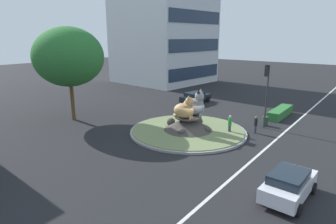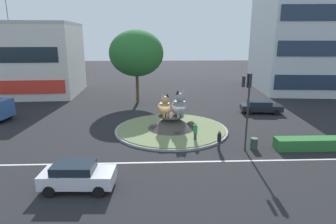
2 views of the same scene
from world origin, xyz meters
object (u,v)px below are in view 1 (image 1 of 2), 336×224
object	(u,v)px
pedestrian_black_shirt	(256,124)
litter_bin	(265,121)
traffic_light_mast	(267,83)
sedan_on_far_lane	(289,184)
broadleaf_tree_behind_island	(69,57)
pedestrian_green_shirt	(230,124)
cat_statue_calico	(185,110)
cat_statue_grey	(195,105)
hatchback_near_shophouse	(195,97)

from	to	relation	value
pedestrian_black_shirt	litter_bin	size ratio (longest dim) A/B	1.75
traffic_light_mast	sedan_on_far_lane	size ratio (longest dim) A/B	1.42
pedestrian_black_shirt	sedan_on_far_lane	bearing A→B (deg)	58.91
traffic_light_mast	broadleaf_tree_behind_island	size ratio (longest dim) A/B	0.63
pedestrian_green_shirt	sedan_on_far_lane	distance (m)	10.56
pedestrian_green_shirt	litter_bin	xyz separation A→B (m)	(4.38, -1.66, -0.47)
cat_statue_calico	litter_bin	size ratio (longest dim) A/B	2.54
sedan_on_far_lane	pedestrian_black_shirt	bearing A→B (deg)	32.38
cat_statue_calico	cat_statue_grey	size ratio (longest dim) A/B	0.92
cat_statue_calico	litter_bin	xyz separation A→B (m)	(6.86, -4.80, -1.81)
traffic_light_mast	pedestrian_green_shirt	bearing A→B (deg)	70.80
pedestrian_green_shirt	litter_bin	distance (m)	4.71
broadleaf_tree_behind_island	sedan_on_far_lane	xyz separation A→B (m)	(-2.11, -22.11, -5.64)
pedestrian_green_shirt	hatchback_near_shophouse	xyz separation A→B (m)	(8.76, 9.08, -0.16)
litter_bin	hatchback_near_shophouse	bearing A→B (deg)	67.83
cat_statue_calico	sedan_on_far_lane	bearing A→B (deg)	-38.57
cat_statue_calico	hatchback_near_shophouse	distance (m)	12.79
litter_bin	cat_statue_calico	bearing A→B (deg)	145.01
cat_statue_calico	pedestrian_black_shirt	size ratio (longest dim) A/B	1.46
cat_statue_calico	cat_statue_grey	xyz separation A→B (m)	(1.36, -0.13, 0.13)
traffic_light_mast	pedestrian_black_shirt	world-z (taller)	traffic_light_mast
sedan_on_far_lane	traffic_light_mast	bearing A→B (deg)	27.93
sedan_on_far_lane	pedestrian_green_shirt	bearing A→B (deg)	45.06
cat_statue_grey	pedestrian_black_shirt	size ratio (longest dim) A/B	1.59
pedestrian_green_shirt	hatchback_near_shophouse	world-z (taller)	pedestrian_green_shirt
pedestrian_black_shirt	pedestrian_green_shirt	bearing A→B (deg)	-18.39
cat_statue_grey	litter_bin	distance (m)	7.47
traffic_light_mast	broadleaf_tree_behind_island	xyz separation A→B (m)	(-9.23, 16.70, 2.16)
traffic_light_mast	pedestrian_black_shirt	xyz separation A→B (m)	(-1.96, -0.00, -3.47)
cat_statue_calico	pedestrian_green_shirt	size ratio (longest dim) A/B	1.33
cat_statue_calico	hatchback_near_shophouse	size ratio (longest dim) A/B	0.49
pedestrian_green_shirt	sedan_on_far_lane	size ratio (longest dim) A/B	0.41
pedestrian_black_shirt	sedan_on_far_lane	size ratio (longest dim) A/B	0.37
pedestrian_green_shirt	hatchback_near_shophouse	bearing A→B (deg)	97.09
pedestrian_green_shirt	pedestrian_black_shirt	size ratio (longest dim) A/B	1.10
traffic_light_mast	cat_statue_grey	bearing A→B (deg)	51.36
pedestrian_black_shirt	litter_bin	xyz separation A→B (m)	(2.77, 0.09, -0.39)
pedestrian_black_shirt	broadleaf_tree_behind_island	bearing A→B (deg)	-37.52
broadleaf_tree_behind_island	cat_statue_calico	bearing A→B (deg)	-74.88
pedestrian_black_shirt	hatchback_near_shophouse	distance (m)	12.97
pedestrian_black_shirt	litter_bin	world-z (taller)	pedestrian_black_shirt
broadleaf_tree_behind_island	hatchback_near_shophouse	distance (m)	16.58
litter_bin	pedestrian_green_shirt	bearing A→B (deg)	159.30
broadleaf_tree_behind_island	pedestrian_green_shirt	size ratio (longest dim) A/B	5.46
cat_statue_calico	broadleaf_tree_behind_island	bearing A→B (deg)	-176.24
pedestrian_green_shirt	pedestrian_black_shirt	world-z (taller)	pedestrian_green_shirt
cat_statue_calico	pedestrian_black_shirt	distance (m)	6.53
broadleaf_tree_behind_island	pedestrian_green_shirt	bearing A→B (deg)	-69.26
pedestrian_black_shirt	hatchback_near_shophouse	world-z (taller)	pedestrian_black_shirt
pedestrian_black_shirt	hatchback_near_shophouse	bearing A→B (deg)	-94.48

